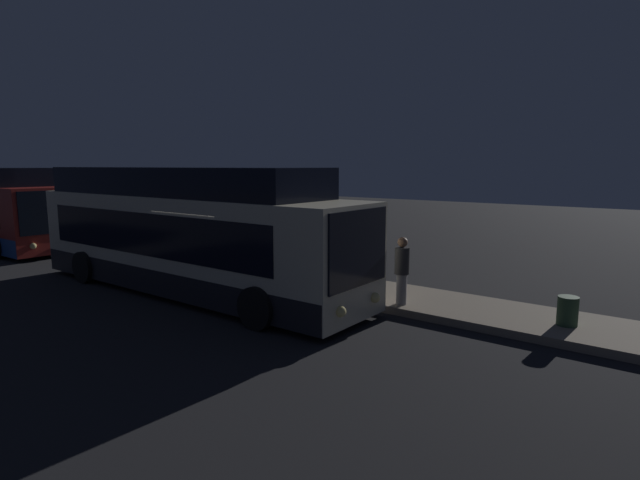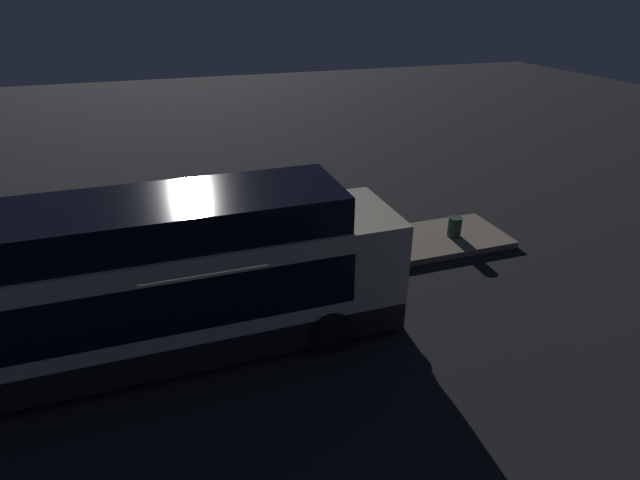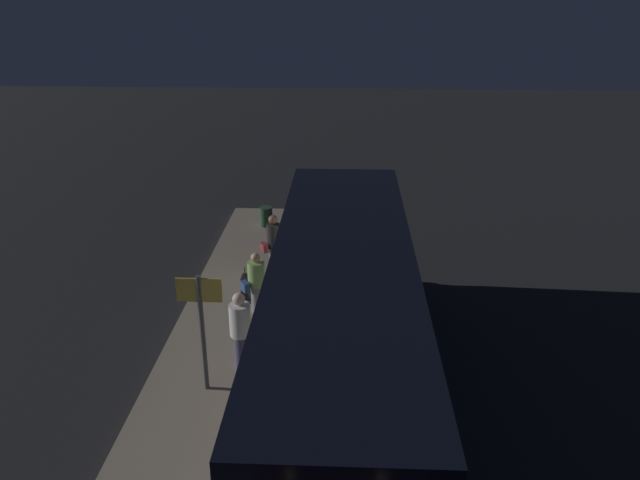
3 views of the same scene
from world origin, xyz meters
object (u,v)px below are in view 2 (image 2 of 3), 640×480
passenger_with_bags (279,247)px  sign_post (154,228)px  passenger_boarding (188,258)px  trash_bin (455,227)px  bus_lead (132,291)px  passenger_waiting (357,235)px  suitcase (296,253)px

passenger_with_bags → sign_post: 3.35m
passenger_with_bags → sign_post: (-3.20, 0.57, 0.80)m
passenger_with_bags → passenger_boarding: bearing=147.9°
passenger_boarding → trash_bin: bearing=22.9°
bus_lead → trash_bin: 10.16m
passenger_waiting → passenger_with_bags: size_ratio=1.10×
bus_lead → passenger_boarding: bus_lead is taller
suitcase → sign_post: size_ratio=0.37×
passenger_waiting → suitcase: size_ratio=1.87×
sign_post → trash_bin: 9.27m
passenger_waiting → suitcase: passenger_waiting is taller
passenger_boarding → suitcase: bearing=26.5°
bus_lead → suitcase: 5.14m
bus_lead → passenger_waiting: (6.01, 1.96, -0.51)m
passenger_boarding → passenger_with_bags: bearing=19.8°
bus_lead → passenger_with_bags: bearing=29.4°
suitcase → bus_lead: bearing=-150.2°
passenger_boarding → trash_bin: 8.47m
passenger_waiting → sign_post: size_ratio=0.69×
trash_bin → passenger_boarding: bearing=-176.3°
passenger_boarding → trash_bin: size_ratio=2.72×
passenger_boarding → sign_post: 1.18m
passenger_with_bags → trash_bin: 6.02m
passenger_boarding → passenger_waiting: passenger_boarding is taller
suitcase → trash_bin: 5.39m
sign_post → passenger_with_bags: bearing=-10.1°
passenger_with_bags → suitcase: passenger_with_bags is taller
passenger_with_bags → sign_post: size_ratio=0.63×
bus_lead → suitcase: bearing=29.8°
passenger_with_bags → bus_lead: bearing=176.7°
sign_post → passenger_boarding: bearing=-38.8°
passenger_waiting → suitcase: (-1.66, 0.53, -0.59)m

